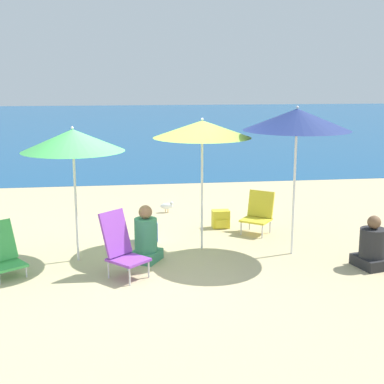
{
  "coord_description": "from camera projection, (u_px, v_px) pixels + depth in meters",
  "views": [
    {
      "loc": [
        -0.38,
        -7.86,
        2.73
      ],
      "look_at": [
        0.7,
        0.11,
        1.0
      ],
      "focal_mm": 50.0,
      "sensor_mm": 36.0,
      "label": 1
    }
  ],
  "objects": [
    {
      "name": "beach_umbrella_navy",
      "position": [
        297.0,
        120.0,
        8.01
      ],
      "size": [
        1.63,
        1.63,
        2.31
      ],
      "color": "white",
      "rests_on": "ground"
    },
    {
      "name": "person_seated_near",
      "position": [
        146.0,
        239.0,
        8.04
      ],
      "size": [
        0.55,
        0.57,
        0.87
      ],
      "rotation": [
        0.0,
        0.0,
        -0.52
      ],
      "color": "#3F8C66",
      "rests_on": "ground"
    },
    {
      "name": "backpack_blue",
      "position": [
        148.0,
        232.0,
        9.09
      ],
      "size": [
        0.33,
        0.24,
        0.32
      ],
      "color": "blue",
      "rests_on": "ground"
    },
    {
      "name": "ground_plane",
      "position": [
        148.0,
        258.0,
        8.24
      ],
      "size": [
        60.0,
        60.0,
        0.0
      ],
      "primitive_type": "plane",
      "color": "#C6B284"
    },
    {
      "name": "beach_umbrella_green",
      "position": [
        73.0,
        140.0,
        7.76
      ],
      "size": [
        1.51,
        1.51,
        2.04
      ],
      "color": "white",
      "rests_on": "ground"
    },
    {
      "name": "beach_chair_purple",
      "position": [
        121.0,
        245.0,
        7.41
      ],
      "size": [
        0.73,
        0.73,
        0.91
      ],
      "rotation": [
        0.0,
        0.0,
        0.75
      ],
      "color": "silver",
      "rests_on": "ground"
    },
    {
      "name": "beach_chair_yellow",
      "position": [
        258.0,
        212.0,
        9.52
      ],
      "size": [
        0.68,
        0.68,
        0.74
      ],
      "rotation": [
        0.0,
        0.0,
        -0.66
      ],
      "color": "silver",
      "rests_on": "ground"
    },
    {
      "name": "seagull",
      "position": [
        167.0,
        206.0,
        10.99
      ],
      "size": [
        0.27,
        0.11,
        0.23
      ],
      "color": "gold",
      "rests_on": "ground"
    },
    {
      "name": "person_seated_far",
      "position": [
        372.0,
        247.0,
        7.79
      ],
      "size": [
        0.52,
        0.57,
        0.78
      ],
      "rotation": [
        0.0,
        0.0,
        0.24
      ],
      "color": "#262628",
      "rests_on": "ground"
    },
    {
      "name": "beach_umbrella_lime",
      "position": [
        202.0,
        129.0,
        8.3
      ],
      "size": [
        1.54,
        1.54,
        2.12
      ],
      "color": "white",
      "rests_on": "ground"
    },
    {
      "name": "beach_chair_green",
      "position": [
        2.0,
        252.0,
        7.47
      ],
      "size": [
        0.7,
        0.72,
        0.75
      ],
      "rotation": [
        0.0,
        0.0,
        0.61
      ],
      "color": "silver",
      "rests_on": "ground"
    },
    {
      "name": "sea_water",
      "position": [
        126.0,
        122.0,
        33.21
      ],
      "size": [
        60.0,
        40.0,
        0.01
      ],
      "color": "navy",
      "rests_on": "ground"
    },
    {
      "name": "backpack_yellow",
      "position": [
        221.0,
        219.0,
        9.87
      ],
      "size": [
        0.32,
        0.24,
        0.33
      ],
      "color": "yellow",
      "rests_on": "ground"
    }
  ]
}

